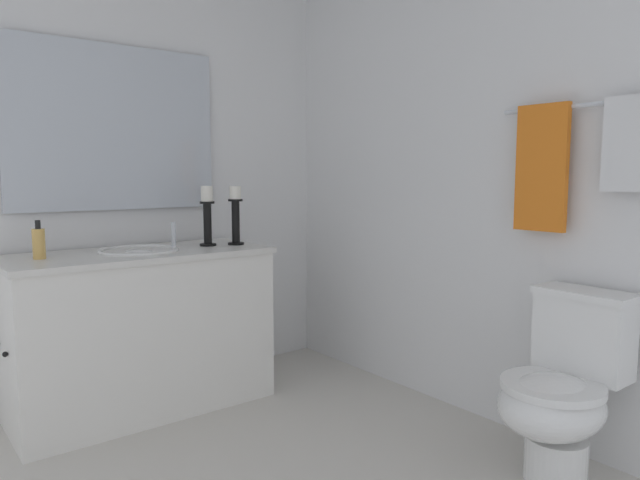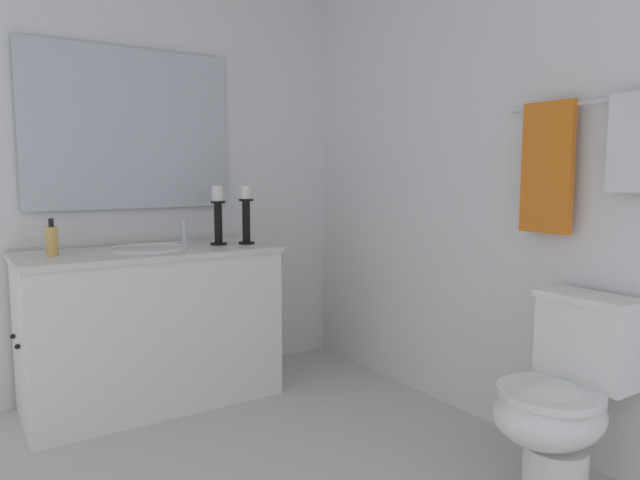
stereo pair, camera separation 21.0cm
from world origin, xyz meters
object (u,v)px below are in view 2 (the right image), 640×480
(mirror, at_px, (130,129))
(towel_bar, at_px, (599,102))
(vanity_cabinet, at_px, (152,326))
(soap_bottle, at_px, (52,240))
(candle_holder_tall, at_px, (246,213))
(toilet, at_px, (561,398))
(towel_near_vanity, at_px, (547,168))
(candle_holder_short, at_px, (218,213))
(sink_basin, at_px, (150,257))

(mirror, distance_m, towel_bar, 2.32)
(vanity_cabinet, distance_m, soap_bottle, 0.67)
(candle_holder_tall, xyz_separation_m, toilet, (1.66, 0.50, -0.63))
(mirror, height_order, towel_bar, mirror)
(vanity_cabinet, height_order, toilet, vanity_cabinet)
(towel_near_vanity, bearing_deg, candle_holder_short, -149.77)
(mirror, distance_m, soap_bottle, 0.77)
(mirror, bearing_deg, toilet, 27.29)
(mirror, height_order, toilet, mirror)
(sink_basin, relative_size, soap_bottle, 2.23)
(sink_basin, distance_m, mirror, 0.73)
(mirror, xyz_separation_m, candle_holder_tall, (0.34, 0.53, -0.46))
(candle_holder_short, relative_size, towel_bar, 0.41)
(toilet, distance_m, towel_bar, 1.15)
(vanity_cabinet, xyz_separation_m, candle_holder_tall, (0.06, 0.53, 0.58))
(towel_bar, bearing_deg, towel_near_vanity, -174.90)
(mirror, height_order, candle_holder_tall, mirror)
(vanity_cabinet, relative_size, soap_bottle, 7.24)
(soap_bottle, xyz_separation_m, towel_bar, (1.69, 1.71, 0.59))
(sink_basin, distance_m, soap_bottle, 0.48)
(candle_holder_short, bearing_deg, sink_basin, -91.30)
(towel_bar, relative_size, towel_near_vanity, 1.48)
(sink_basin, relative_size, toilet, 0.54)
(towel_bar, bearing_deg, candle_holder_tall, -155.95)
(candle_holder_short, relative_size, towel_near_vanity, 0.60)
(candle_holder_tall, xyz_separation_m, candle_holder_short, (-0.05, -0.15, 0.00))
(candle_holder_tall, bearing_deg, vanity_cabinet, -96.00)
(sink_basin, bearing_deg, candle_holder_tall, 83.99)
(mirror, relative_size, candle_holder_tall, 3.45)
(mirror, bearing_deg, candle_holder_short, 53.06)
(candle_holder_tall, relative_size, towel_near_vanity, 0.59)
(toilet, bearing_deg, candle_holder_tall, -163.30)
(mirror, bearing_deg, candle_holder_tall, 57.74)
(sink_basin, bearing_deg, soap_bottle, -92.85)
(sink_basin, height_order, candle_holder_tall, candle_holder_tall)
(vanity_cabinet, distance_m, candle_holder_tall, 0.79)
(soap_bottle, height_order, toilet, soap_bottle)
(soap_bottle, distance_m, towel_near_vanity, 2.28)
(vanity_cabinet, bearing_deg, candle_holder_tall, 84.00)
(candle_holder_tall, relative_size, soap_bottle, 1.80)
(sink_basin, height_order, candle_holder_short, candle_holder_short)
(candle_holder_tall, distance_m, soap_bottle, 1.00)
(towel_bar, distance_m, towel_near_vanity, 0.32)
(mirror, height_order, towel_near_vanity, mirror)
(candle_holder_short, xyz_separation_m, soap_bottle, (-0.03, -0.84, -0.10))
(vanity_cabinet, height_order, soap_bottle, soap_bottle)
(soap_bottle, bearing_deg, vanity_cabinet, 87.14)
(mirror, distance_m, toilet, 2.50)
(vanity_cabinet, xyz_separation_m, sink_basin, (-0.00, 0.00, 0.37))
(candle_holder_tall, bearing_deg, sink_basin, -96.01)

